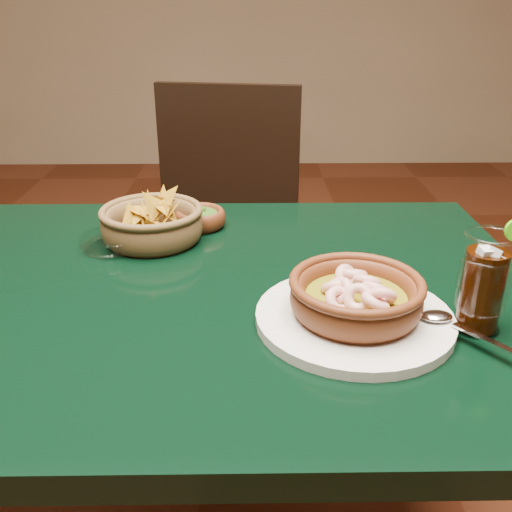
{
  "coord_description": "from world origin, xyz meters",
  "views": [
    {
      "loc": [
        0.13,
        -0.82,
        1.17
      ],
      "look_at": [
        0.14,
        -0.02,
        0.81
      ],
      "focal_mm": 40.0,
      "sensor_mm": 36.0,
      "label": 1
    }
  ],
  "objects_px": {
    "shrimp_plate": "(356,302)",
    "dining_chair": "(221,242)",
    "chip_basket": "(152,223)",
    "cola_drink": "(483,283)",
    "dining_table": "(173,338)"
  },
  "relations": [
    {
      "from": "shrimp_plate",
      "to": "chip_basket",
      "type": "relative_size",
      "value": 1.53
    },
    {
      "from": "chip_basket",
      "to": "dining_chair",
      "type": "bearing_deg",
      "value": 78.99
    },
    {
      "from": "dining_chair",
      "to": "chip_basket",
      "type": "bearing_deg",
      "value": -101.01
    },
    {
      "from": "chip_basket",
      "to": "shrimp_plate",
      "type": "bearing_deg",
      "value": -42.86
    },
    {
      "from": "dining_chair",
      "to": "cola_drink",
      "type": "relative_size",
      "value": 5.87
    },
    {
      "from": "dining_table",
      "to": "chip_basket",
      "type": "height_order",
      "value": "chip_basket"
    },
    {
      "from": "dining_chair",
      "to": "shrimp_plate",
      "type": "bearing_deg",
      "value": -74.55
    },
    {
      "from": "shrimp_plate",
      "to": "chip_basket",
      "type": "height_order",
      "value": "chip_basket"
    },
    {
      "from": "chip_basket",
      "to": "cola_drink",
      "type": "xyz_separation_m",
      "value": [
        0.5,
        -0.32,
        0.03
      ]
    },
    {
      "from": "shrimp_plate",
      "to": "chip_basket",
      "type": "distance_m",
      "value": 0.45
    },
    {
      "from": "cola_drink",
      "to": "chip_basket",
      "type": "bearing_deg",
      "value": 146.95
    },
    {
      "from": "dining_chair",
      "to": "chip_basket",
      "type": "relative_size",
      "value": 4.24
    },
    {
      "from": "shrimp_plate",
      "to": "dining_chair",
      "type": "bearing_deg",
      "value": 105.45
    },
    {
      "from": "dining_chair",
      "to": "shrimp_plate",
      "type": "xyz_separation_m",
      "value": [
        0.23,
        -0.83,
        0.26
      ]
    },
    {
      "from": "shrimp_plate",
      "to": "cola_drink",
      "type": "xyz_separation_m",
      "value": [
        0.17,
        -0.02,
        0.04
      ]
    }
  ]
}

